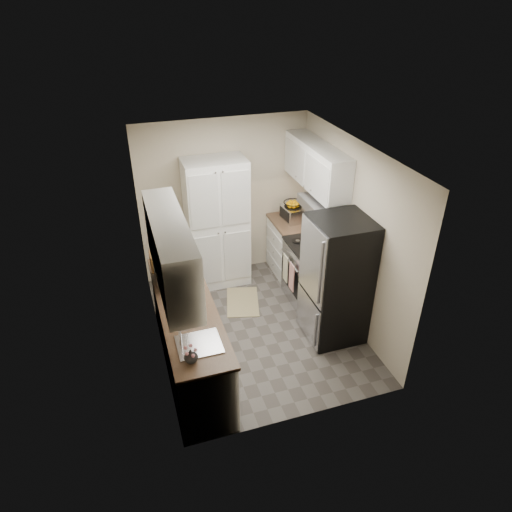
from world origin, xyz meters
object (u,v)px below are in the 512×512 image
at_px(electric_range, 312,272).
at_px(wine_bottle, 174,260).
at_px(pantry_cabinet, 217,224).
at_px(microwave, 174,268).
at_px(refrigerator, 337,280).
at_px(toaster_oven, 294,213).

xyz_separation_m(electric_range, wine_bottle, (-1.97, -0.05, 0.60)).
height_order(pantry_cabinet, microwave, pantry_cabinet).
height_order(electric_range, microwave, microwave).
bearing_deg(refrigerator, microwave, 163.91).
bearing_deg(toaster_oven, wine_bottle, -161.40).
distance_m(pantry_cabinet, electric_range, 1.58).
bearing_deg(electric_range, pantry_cabinet, 141.78).
relative_size(microwave, wine_bottle, 1.81).
xyz_separation_m(refrigerator, wine_bottle, (-1.94, 0.75, 0.22)).
relative_size(refrigerator, toaster_oven, 4.34).
height_order(microwave, wine_bottle, same).
xyz_separation_m(wine_bottle, toaster_oven, (2.01, 0.90, -0.04)).
height_order(pantry_cabinet, electric_range, pantry_cabinet).
xyz_separation_m(pantry_cabinet, electric_range, (1.17, -0.93, -0.52)).
relative_size(electric_range, wine_bottle, 3.67).
relative_size(electric_range, microwave, 2.03).
height_order(electric_range, refrigerator, refrigerator).
distance_m(electric_range, wine_bottle, 2.06).
relative_size(electric_range, refrigerator, 0.66).
distance_m(refrigerator, toaster_oven, 1.67).
distance_m(wine_bottle, toaster_oven, 2.20).
distance_m(pantry_cabinet, toaster_oven, 1.21).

